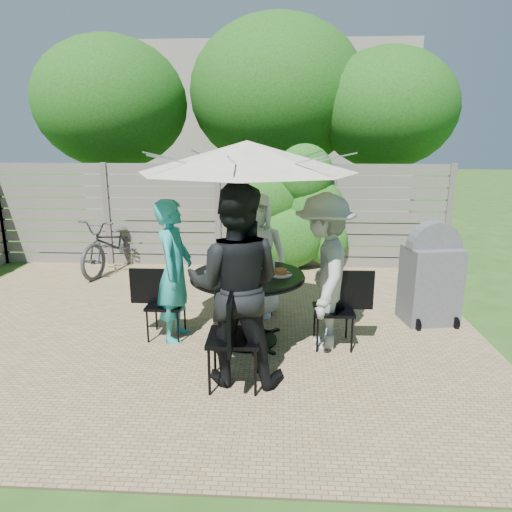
# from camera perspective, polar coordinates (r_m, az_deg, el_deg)

# --- Properties ---
(backyard_envelope) EXTENTS (60.00, 60.00, 5.00)m
(backyard_envelope) POSITION_cam_1_polar(r_m,az_deg,el_deg) (15.28, -0.68, 15.84)
(backyard_envelope) COLOR #294A17
(backyard_envelope) RESTS_ON ground
(patio_table) EXTENTS (1.32, 1.32, 0.81)m
(patio_table) POSITION_cam_1_polar(r_m,az_deg,el_deg) (5.10, -1.04, -4.90)
(patio_table) COLOR black
(patio_table) RESTS_ON ground
(umbrella) EXTENTS (2.45, 2.45, 2.24)m
(umbrella) POSITION_cam_1_polar(r_m,az_deg,el_deg) (4.81, -1.12, 12.31)
(umbrella) COLOR silver
(umbrella) RESTS_ON ground
(chair_back) EXTENTS (0.44, 0.65, 0.90)m
(chair_back) POSITION_cam_1_polar(r_m,az_deg,el_deg) (6.10, 0.19, -4.53)
(chair_back) COLOR black
(chair_back) RESTS_ON ground
(person_back) EXTENTS (0.82, 0.56, 1.62)m
(person_back) POSITION_cam_1_polar(r_m,az_deg,el_deg) (5.82, 0.05, 0.04)
(person_back) COLOR silver
(person_back) RESTS_ON ground
(chair_left) EXTENTS (0.61, 0.41, 0.84)m
(chair_left) POSITION_cam_1_polar(r_m,az_deg,el_deg) (5.42, -11.27, -7.56)
(chair_left) COLOR black
(chair_left) RESTS_ON ground
(person_left) EXTENTS (0.43, 0.62, 1.63)m
(person_left) POSITION_cam_1_polar(r_m,az_deg,el_deg) (5.20, -10.16, -1.90)
(person_left) COLOR teal
(person_left) RESTS_ON ground
(chair_front) EXTENTS (0.49, 0.72, 0.99)m
(chair_front) POSITION_cam_1_polar(r_m,az_deg,el_deg) (4.33, -2.78, -12.51)
(chair_front) COLOR black
(chair_front) RESTS_ON ground
(person_front) EXTENTS (0.96, 0.77, 1.89)m
(person_front) POSITION_cam_1_polar(r_m,az_deg,el_deg) (4.20, -2.60, -3.80)
(person_front) COLOR black
(person_front) RESTS_ON ground
(chair_right) EXTENTS (0.64, 0.43, 0.89)m
(chair_right) POSITION_cam_1_polar(r_m,az_deg,el_deg) (5.18, 9.73, -8.39)
(chair_right) COLOR black
(chair_right) RESTS_ON ground
(person_right) EXTENTS (0.71, 1.15, 1.72)m
(person_right) POSITION_cam_1_polar(r_m,az_deg,el_deg) (4.97, 8.47, -2.05)
(person_right) COLOR #A0A29D
(person_right) RESTS_ON ground
(plate_back) EXTENTS (0.26, 0.26, 0.06)m
(plate_back) POSITION_cam_1_polar(r_m,az_deg,el_deg) (5.36, -0.53, -0.89)
(plate_back) COLOR white
(plate_back) RESTS_ON patio_table
(plate_left) EXTENTS (0.26, 0.26, 0.06)m
(plate_left) POSITION_cam_1_polar(r_m,az_deg,el_deg) (5.08, -5.09, -1.84)
(plate_left) COLOR white
(plate_left) RESTS_ON patio_table
(plate_front) EXTENTS (0.26, 0.26, 0.06)m
(plate_front) POSITION_cam_1_polar(r_m,az_deg,el_deg) (4.68, -1.65, -3.23)
(plate_front) COLOR white
(plate_front) RESTS_ON patio_table
(plate_right) EXTENTS (0.26, 0.26, 0.06)m
(plate_right) POSITION_cam_1_polar(r_m,az_deg,el_deg) (4.98, 3.05, -2.12)
(plate_right) COLOR white
(plate_right) RESTS_ON patio_table
(glass_back) EXTENTS (0.07, 0.07, 0.14)m
(glass_back) POSITION_cam_1_polar(r_m,az_deg,el_deg) (5.27, -1.81, -0.67)
(glass_back) COLOR silver
(glass_back) RESTS_ON patio_table
(glass_left) EXTENTS (0.07, 0.07, 0.14)m
(glass_left) POSITION_cam_1_polar(r_m,az_deg,el_deg) (4.95, -4.20, -1.71)
(glass_left) COLOR silver
(glass_left) RESTS_ON patio_table
(glass_front) EXTENTS (0.07, 0.07, 0.14)m
(glass_front) POSITION_cam_1_polar(r_m,az_deg,el_deg) (4.74, -0.23, -2.38)
(glass_front) COLOR silver
(glass_front) RESTS_ON patio_table
(glass_right) EXTENTS (0.07, 0.07, 0.14)m
(glass_right) POSITION_cam_1_polar(r_m,az_deg,el_deg) (5.08, 2.01, -1.25)
(glass_right) COLOR silver
(glass_right) RESTS_ON patio_table
(syrup_jug) EXTENTS (0.09, 0.09, 0.16)m
(syrup_jug) POSITION_cam_1_polar(r_m,az_deg,el_deg) (5.06, -1.65, -1.19)
(syrup_jug) COLOR #59280C
(syrup_jug) RESTS_ON patio_table
(coffee_cup) EXTENTS (0.08, 0.08, 0.12)m
(coffee_cup) POSITION_cam_1_polar(r_m,az_deg,el_deg) (5.21, 0.36, -0.96)
(coffee_cup) COLOR #C6B293
(coffee_cup) RESTS_ON patio_table
(bicycle) EXTENTS (1.03, 1.94, 0.97)m
(bicycle) POSITION_cam_1_polar(r_m,az_deg,el_deg) (8.28, -17.26, 1.46)
(bicycle) COLOR #333338
(bicycle) RESTS_ON ground
(bbq_grill) EXTENTS (0.71, 0.59, 1.30)m
(bbq_grill) POSITION_cam_1_polar(r_m,az_deg,el_deg) (6.05, 20.99, -2.55)
(bbq_grill) COLOR #5B5C61
(bbq_grill) RESTS_ON ground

